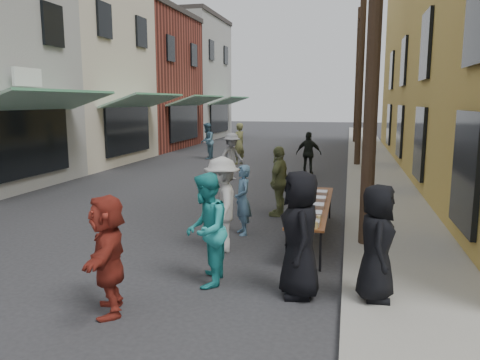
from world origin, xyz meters
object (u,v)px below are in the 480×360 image
at_px(utility_pole_far, 357,77).
at_px(serving_table, 312,206).
at_px(utility_pole_near, 375,11).
at_px(guest_front_c, 206,230).
at_px(catering_tray_sausage, 305,222).
at_px(utility_pole_mid, 361,63).
at_px(guest_front_a, 300,234).
at_px(server, 377,243).

distance_m(utility_pole_far, serving_table, 23.97).
distance_m(utility_pole_near, guest_front_c, 5.06).
bearing_deg(utility_pole_near, utility_pole_far, 90.00).
xyz_separation_m(utility_pole_near, catering_tray_sausage, (-1.07, -1.30, -3.71)).
bearing_deg(utility_pole_far, utility_pole_mid, -90.00).
bearing_deg(guest_front_c, guest_front_a, 78.92).
xyz_separation_m(utility_pole_far, serving_table, (-1.07, -23.65, -3.79)).
bearing_deg(guest_front_a, utility_pole_near, 143.93).
height_order(guest_front_c, server, guest_front_c).
bearing_deg(guest_front_c, catering_tray_sausage, 123.20).
distance_m(serving_table, guest_front_a, 2.98).
relative_size(utility_pole_mid, guest_front_c, 5.02).
relative_size(serving_table, server, 2.42).
bearing_deg(guest_front_c, utility_pole_mid, 162.84).
distance_m(utility_pole_mid, utility_pole_far, 12.00).
bearing_deg(utility_pole_near, guest_front_a, -111.48).
xyz_separation_m(utility_pole_near, utility_pole_far, (0.00, 24.00, 0.00)).
bearing_deg(guest_front_c, server, 78.25).
xyz_separation_m(serving_table, guest_front_c, (-1.43, -2.87, 0.18)).
bearing_deg(server, catering_tray_sausage, 38.67).
height_order(guest_front_a, server, guest_front_a).
distance_m(utility_pole_near, catering_tray_sausage, 4.07).
relative_size(guest_front_c, server, 1.08).
relative_size(utility_pole_mid, utility_pole_far, 1.00).
relative_size(catering_tray_sausage, server, 0.30).
bearing_deg(catering_tray_sausage, utility_pole_near, 50.40).
height_order(utility_pole_near, guest_front_c, utility_pole_near).
bearing_deg(guest_front_c, utility_pole_far, 167.23).
relative_size(utility_pole_near, guest_front_a, 4.76).
height_order(utility_pole_mid, guest_front_c, utility_pole_mid).
bearing_deg(guest_front_a, serving_table, 166.26).
bearing_deg(utility_pole_mid, serving_table, -95.26).
relative_size(utility_pole_mid, guest_front_a, 4.76).
distance_m(utility_pole_far, guest_front_a, 26.87).
relative_size(catering_tray_sausage, guest_front_c, 0.28).
xyz_separation_m(utility_pole_near, server, (0.05, -2.71, -3.57)).
height_order(utility_pole_far, server, utility_pole_far).
relative_size(guest_front_a, server, 1.14).
height_order(utility_pole_far, serving_table, utility_pole_far).
relative_size(utility_pole_near, utility_pole_far, 1.00).
distance_m(utility_pole_near, server, 4.49).
distance_m(catering_tray_sausage, server, 1.81).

